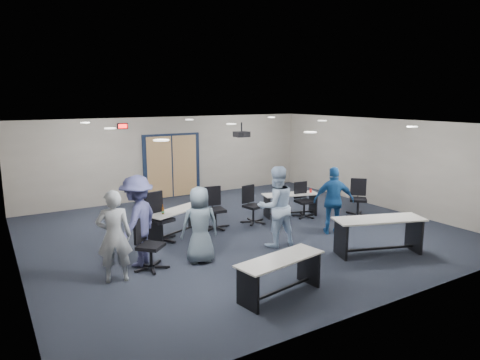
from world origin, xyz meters
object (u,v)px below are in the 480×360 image
chair_back_d (304,200)px  chair_back_a (160,218)px  table_front_left (280,270)px  chair_back_c (253,205)px  chair_loose_left (151,244)px  person_back (138,221)px  table_back_left (176,218)px  person_lightblue (276,206)px  chair_loose_right (358,198)px  table_front_right (379,230)px  table_back_right (291,201)px  person_gray (114,236)px  person_plaid (200,225)px  chair_back_b (215,208)px  person_navy (334,201)px

chair_back_d → chair_back_a: bearing=-176.3°
table_front_left → chair_back_c: bearing=53.9°
chair_loose_left → person_back: bearing=66.9°
table_back_left → person_back: bearing=-159.2°
table_front_left → person_lightblue: bearing=46.6°
table_back_left → chair_loose_right: chair_loose_right is taller
table_front_right → table_back_right: table_front_right is taller
table_front_left → person_lightblue: size_ratio=0.94×
table_back_right → chair_loose_left: 5.01m
chair_loose_left → table_back_left: bearing=10.2°
table_back_left → person_back: size_ratio=0.91×
chair_loose_right → person_back: size_ratio=0.57×
table_back_left → person_lightblue: bearing=-70.9°
chair_back_a → person_back: bearing=-142.8°
person_gray → person_lightblue: person_lightblue is taller
person_plaid → person_lightblue: 1.91m
chair_back_b → person_navy: bearing=-29.8°
table_front_right → person_navy: bearing=104.3°
person_lightblue → person_navy: size_ratio=1.09×
table_front_left → chair_back_b: bearing=68.7°
chair_back_a → person_navy: person_navy is taller
table_front_left → chair_back_d: bearing=36.5°
table_back_left → chair_loose_left: (-1.24, -1.67, 0.07)m
table_back_left → person_plaid: 1.88m
table_back_left → person_navy: person_navy is taller
person_plaid → person_back: (-1.12, 0.51, 0.13)m
table_back_right → person_gray: (-5.47, -1.85, 0.42)m
chair_back_d → person_plaid: (-3.97, -1.49, 0.30)m
table_back_right → chair_back_d: 0.40m
chair_back_d → person_gray: bearing=-159.6°
chair_back_d → chair_loose_right: bearing=-21.6°
chair_back_d → table_back_left: bearing=-179.7°
chair_back_b → chair_loose_right: 4.16m
table_front_right → table_front_left: bearing=-150.6°
chair_back_a → person_lightblue: bearing=-51.3°
person_plaid → table_front_left: bearing=114.6°
chair_back_d → chair_back_b: bearing=177.8°
table_front_left → person_gray: size_ratio=1.00×
chair_back_b → chair_back_c: size_ratio=1.06×
chair_loose_left → person_gray: 0.84m
chair_back_a → chair_back_b: bearing=-6.0°
person_lightblue → chair_loose_left: bearing=4.7°
table_front_right → chair_back_d: 3.10m
table_front_left → chair_loose_left: bearing=114.4°
person_navy → table_back_right: bearing=-60.7°
table_front_left → person_navy: 3.77m
person_gray → person_plaid: size_ratio=1.09×
chair_back_c → table_back_right: bearing=-7.7°
chair_back_d → chair_loose_right: 1.55m
table_front_left → chair_back_b: (0.85, 3.92, 0.08)m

